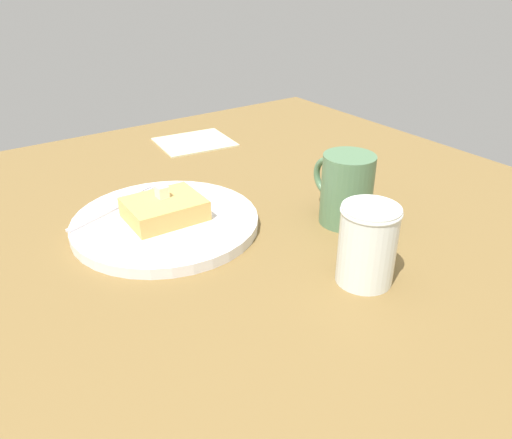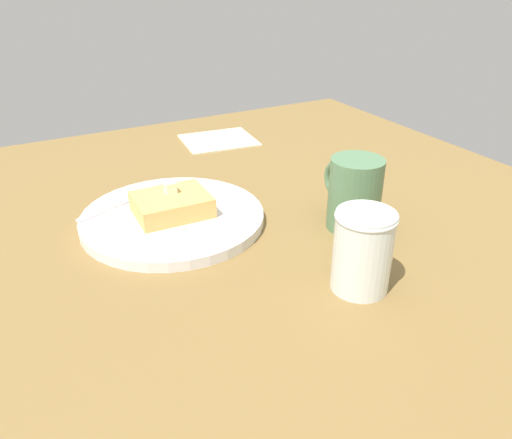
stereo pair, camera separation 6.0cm
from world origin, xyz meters
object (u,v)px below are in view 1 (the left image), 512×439
fork (121,205)px  napkin (195,142)px  plate (166,222)px  coffee_mug (346,189)px  syrup_jar (367,248)px

fork → napkin: (21.64, -23.61, -1.49)cm
plate → coffee_mug: bearing=-120.6°
plate → fork: (6.77, 3.61, 0.79)cm
plate → napkin: size_ratio=1.80×
napkin → coffee_mug: 41.16cm
syrup_jar → coffee_mug: 14.32cm
syrup_jar → coffee_mug: coffee_mug is taller
syrup_jar → fork: bearing=28.1°
fork → napkin: fork is taller
fork → coffee_mug: bearing=-127.9°
fork → coffee_mug: coffee_mug is taller
plate → fork: bearing=28.1°
coffee_mug → napkin: bearing=1.5°
plate → napkin: (28.41, -20.00, -0.70)cm
plate → syrup_jar: syrup_jar is taller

